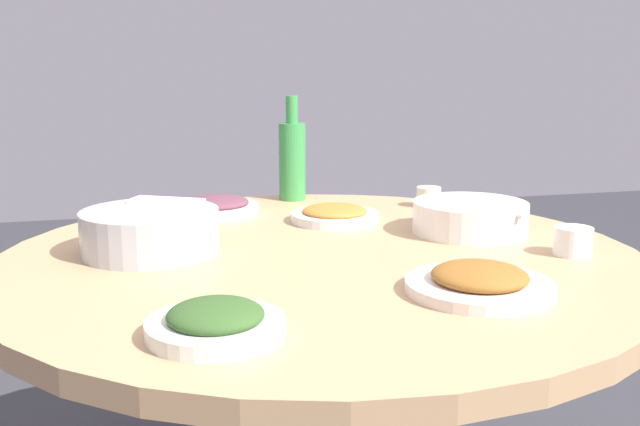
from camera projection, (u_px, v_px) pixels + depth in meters
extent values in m
cylinder|color=tan|center=(321.00, 262.00, 1.41)|extent=(1.27, 1.27, 0.04)
cylinder|color=#B2B5BA|center=(150.00, 231.00, 1.40)|extent=(0.27, 0.27, 0.09)
ellipsoid|color=white|center=(150.00, 229.00, 1.40)|extent=(0.22, 0.22, 0.09)
cube|color=white|center=(166.00, 201.00, 1.46)|extent=(0.16, 0.12, 0.01)
cylinder|color=white|center=(470.00, 217.00, 1.57)|extent=(0.25, 0.25, 0.07)
cylinder|color=black|center=(470.00, 220.00, 1.57)|extent=(0.22, 0.22, 0.05)
cylinder|color=silver|center=(471.00, 206.00, 1.56)|extent=(0.12, 0.26, 0.01)
cylinder|color=silver|center=(216.00, 328.00, 0.98)|extent=(0.19, 0.19, 0.02)
ellipsoid|color=#325424|center=(216.00, 315.00, 0.98)|extent=(0.13, 0.13, 0.04)
cylinder|color=silver|center=(479.00, 287.00, 1.16)|extent=(0.24, 0.24, 0.02)
ellipsoid|color=#915922|center=(480.00, 276.00, 1.16)|extent=(0.16, 0.16, 0.04)
cylinder|color=silver|center=(335.00, 217.00, 1.68)|extent=(0.21, 0.21, 0.02)
ellipsoid|color=#B9702B|center=(335.00, 211.00, 1.68)|extent=(0.15, 0.15, 0.03)
cylinder|color=silver|center=(216.00, 209.00, 1.77)|extent=(0.21, 0.21, 0.02)
ellipsoid|color=brown|center=(216.00, 202.00, 1.77)|extent=(0.16, 0.16, 0.03)
cylinder|color=#368E44|center=(292.00, 162.00, 1.94)|extent=(0.07, 0.07, 0.21)
cylinder|color=#368E44|center=(292.00, 109.00, 1.91)|extent=(0.03, 0.03, 0.07)
cylinder|color=white|center=(573.00, 241.00, 1.39)|extent=(0.07, 0.07, 0.06)
cylinder|color=beige|center=(429.00, 197.00, 1.85)|extent=(0.06, 0.06, 0.05)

